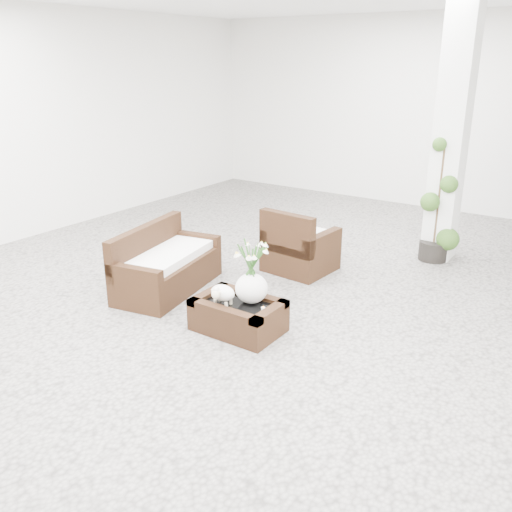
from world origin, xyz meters
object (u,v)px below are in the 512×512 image
Objects in this scene: loveseat at (167,259)px; topiary at (439,202)px; coffee_table at (238,317)px; armchair at (301,240)px.

topiary reaches higher than loveseat.
topiary reaches higher than coffee_table.
armchair reaches higher than loveseat.
armchair is 0.51× the size of topiary.
topiary is (2.37, 2.92, 0.45)m from loveseat.
coffee_table is 0.53× the size of topiary.
topiary is at bearing 73.11° from coffee_table.
coffee_table is at bearing -106.89° from topiary.
topiary is (1.01, 3.32, 0.69)m from coffee_table.
topiary is at bearing -49.48° from loveseat.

